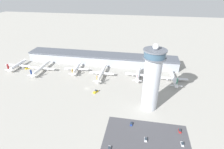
# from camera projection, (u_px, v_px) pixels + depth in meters

# --- Properties ---
(ground_plane) EXTENTS (1000.00, 1000.00, 0.00)m
(ground_plane) POSITION_uv_depth(u_px,v_px,m) (87.00, 89.00, 193.95)
(ground_plane) COLOR #9E9B93
(terminal_building) EXTENTS (212.84, 25.00, 14.21)m
(terminal_building) POSITION_uv_depth(u_px,v_px,m) (101.00, 59.00, 251.46)
(terminal_building) COLOR #9399A3
(terminal_building) RESTS_ON ground
(control_tower) EXTENTS (19.21, 19.21, 62.28)m
(control_tower) POSITION_uv_depth(u_px,v_px,m) (152.00, 79.00, 151.09)
(control_tower) COLOR #ADB2BC
(control_tower) RESTS_ON ground
(parking_lot_surface) EXTENTS (64.00, 40.00, 0.01)m
(parking_lot_surface) POSITION_uv_depth(u_px,v_px,m) (146.00, 140.00, 131.12)
(parking_lot_surface) COLOR #424247
(parking_lot_surface) RESTS_ON ground
(airplane_gate_alpha) EXTENTS (35.93, 34.68, 12.77)m
(airplane_gate_alpha) POSITION_uv_depth(u_px,v_px,m) (17.00, 65.00, 239.43)
(airplane_gate_alpha) COLOR white
(airplane_gate_alpha) RESTS_ON ground
(airplane_gate_bravo) EXTENTS (37.11, 45.44, 12.47)m
(airplane_gate_bravo) POSITION_uv_depth(u_px,v_px,m) (41.00, 68.00, 230.34)
(airplane_gate_bravo) COLOR white
(airplane_gate_bravo) RESTS_ON ground
(airplane_gate_charlie) EXTENTS (32.55, 33.24, 11.68)m
(airplane_gate_charlie) POSITION_uv_depth(u_px,v_px,m) (76.00, 69.00, 229.00)
(airplane_gate_charlie) COLOR white
(airplane_gate_charlie) RESTS_ON ground
(airplane_gate_delta) EXTENTS (31.35, 45.95, 12.00)m
(airplane_gate_delta) POSITION_uv_depth(u_px,v_px,m) (102.00, 73.00, 217.79)
(airplane_gate_delta) COLOR white
(airplane_gate_delta) RESTS_ON ground
(airplane_gate_echo) EXTENTS (32.12, 34.02, 12.66)m
(airplane_gate_echo) POSITION_uv_depth(u_px,v_px,m) (138.00, 74.00, 214.09)
(airplane_gate_echo) COLOR white
(airplane_gate_echo) RESTS_ON ground
(airplane_gate_foxtrot) EXTENTS (33.66, 37.28, 13.58)m
(airplane_gate_foxtrot) POSITION_uv_depth(u_px,v_px,m) (174.00, 78.00, 206.46)
(airplane_gate_foxtrot) COLOR silver
(airplane_gate_foxtrot) RESTS_ON ground
(service_truck_catering) EXTENTS (6.96, 7.83, 3.07)m
(service_truck_catering) POSITION_uv_depth(u_px,v_px,m) (28.00, 68.00, 238.56)
(service_truck_catering) COLOR black
(service_truck_catering) RESTS_ON ground
(service_truck_fuel) EXTENTS (4.92, 6.41, 2.96)m
(service_truck_fuel) POSITION_uv_depth(u_px,v_px,m) (96.00, 92.00, 186.66)
(service_truck_fuel) COLOR black
(service_truck_fuel) RESTS_ON ground
(car_navy_sedan) EXTENTS (1.92, 4.22, 1.35)m
(car_navy_sedan) POSITION_uv_depth(u_px,v_px,m) (109.00, 148.00, 123.61)
(car_navy_sedan) COLOR black
(car_navy_sedan) RESTS_ON ground
(car_yellow_taxi) EXTENTS (1.78, 4.15, 1.47)m
(car_yellow_taxi) POSITION_uv_depth(u_px,v_px,m) (131.00, 124.00, 144.85)
(car_yellow_taxi) COLOR black
(car_yellow_taxi) RESTS_ON ground
(car_green_van) EXTENTS (1.89, 4.36, 1.36)m
(car_green_van) POSITION_uv_depth(u_px,v_px,m) (182.00, 144.00, 126.96)
(car_green_van) COLOR black
(car_green_van) RESTS_ON ground
(car_maroon_suv) EXTENTS (2.07, 4.18, 1.37)m
(car_maroon_suv) POSITION_uv_depth(u_px,v_px,m) (146.00, 139.00, 130.52)
(car_maroon_suv) COLOR black
(car_maroon_suv) RESTS_ON ground
(car_blue_compact) EXTENTS (1.74, 4.10, 1.57)m
(car_blue_compact) POSITION_uv_depth(u_px,v_px,m) (180.00, 131.00, 137.98)
(car_blue_compact) COLOR black
(car_blue_compact) RESTS_ON ground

